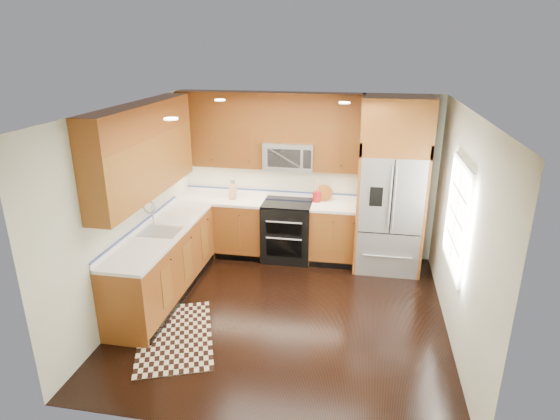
% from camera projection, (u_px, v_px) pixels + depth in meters
% --- Properties ---
extents(ground, '(4.00, 4.00, 0.00)m').
position_uv_depth(ground, '(285.00, 314.00, 6.01)').
color(ground, black).
rests_on(ground, ground).
extents(wall_back, '(4.00, 0.02, 2.60)m').
position_uv_depth(wall_back, '(307.00, 176.00, 7.42)').
color(wall_back, silver).
rests_on(wall_back, ground).
extents(wall_left, '(0.02, 4.00, 2.60)m').
position_uv_depth(wall_left, '(130.00, 210.00, 5.91)').
color(wall_left, silver).
rests_on(wall_left, ground).
extents(wall_right, '(0.02, 4.00, 2.60)m').
position_uv_depth(wall_right, '(461.00, 231.00, 5.23)').
color(wall_right, silver).
rests_on(wall_right, ground).
extents(window, '(0.04, 1.10, 1.30)m').
position_uv_depth(window, '(457.00, 217.00, 5.38)').
color(window, white).
rests_on(window, ground).
extents(base_cabinets, '(2.85, 3.00, 0.90)m').
position_uv_depth(base_cabinets, '(213.00, 247.00, 6.90)').
color(base_cabinets, brown).
rests_on(base_cabinets, ground).
extents(countertop, '(2.86, 3.01, 0.04)m').
position_uv_depth(countertop, '(224.00, 215.00, 6.82)').
color(countertop, silver).
rests_on(countertop, base_cabinets).
extents(upper_cabinets, '(2.85, 3.00, 1.15)m').
position_uv_depth(upper_cabinets, '(218.00, 139.00, 6.52)').
color(upper_cabinets, brown).
rests_on(upper_cabinets, ground).
extents(range, '(0.76, 0.67, 0.95)m').
position_uv_depth(range, '(287.00, 231.00, 7.43)').
color(range, black).
rests_on(range, ground).
extents(microwave, '(0.76, 0.40, 0.42)m').
position_uv_depth(microwave, '(289.00, 156.00, 7.15)').
color(microwave, '#B2B2B7').
rests_on(microwave, ground).
extents(refrigerator, '(0.98, 0.75, 2.60)m').
position_uv_depth(refrigerator, '(391.00, 186.00, 6.85)').
color(refrigerator, '#B2B2B7').
rests_on(refrigerator, ground).
extents(sink_faucet, '(0.54, 0.44, 0.37)m').
position_uv_depth(sink_faucet, '(159.00, 227.00, 6.18)').
color(sink_faucet, '#B2B2B7').
rests_on(sink_faucet, countertop).
extents(rug, '(1.30, 1.63, 0.01)m').
position_uv_depth(rug, '(175.00, 336.00, 5.55)').
color(rug, black).
rests_on(rug, ground).
extents(knife_block, '(0.13, 0.16, 0.30)m').
position_uv_depth(knife_block, '(233.00, 191.00, 7.46)').
color(knife_block, tan).
rests_on(knife_block, countertop).
extents(utensil_crock, '(0.16, 0.16, 0.35)m').
position_uv_depth(utensil_crock, '(317.00, 194.00, 7.28)').
color(utensil_crock, maroon).
rests_on(utensil_crock, countertop).
extents(cutting_board, '(0.34, 0.34, 0.02)m').
position_uv_depth(cutting_board, '(324.00, 200.00, 7.36)').
color(cutting_board, brown).
rests_on(cutting_board, countertop).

